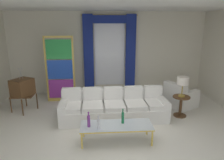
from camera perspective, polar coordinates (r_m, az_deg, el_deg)
name	(u,v)px	position (r m, az deg, el deg)	size (l,w,h in m)	color
ground_plane	(114,130)	(5.32, 0.52, -13.59)	(16.00, 16.00, 0.00)	silver
wall_rear	(108,53)	(7.79, -1.21, 7.43)	(8.00, 0.12, 3.00)	silver
ceiling_slab	(112,5)	(5.47, -0.09, 20.01)	(8.00, 7.60, 0.04)	white
curtained_window	(110,47)	(7.59, -0.67, 9.06)	(2.00, 0.17, 2.70)	white
couch_white_long	(114,107)	(5.82, 0.46, -7.61)	(2.94, 0.99, 0.86)	white
coffee_table	(116,126)	(4.69, 1.23, -12.63)	(1.59, 0.56, 0.41)	silver
bottle_blue_decanter	(123,117)	(4.69, 3.01, -10.27)	(0.06, 0.06, 0.35)	#196B3D
bottle_crystal_tall	(89,121)	(4.56, -6.47, -11.10)	(0.07, 0.07, 0.35)	#753384
bottle_amber_squat	(98,123)	(4.46, -3.78, -11.90)	(0.06, 0.06, 0.31)	silver
vintage_tv	(22,88)	(6.68, -23.56, -2.02)	(0.73, 0.76, 1.35)	brown
armchair_white	(180,98)	(6.95, 18.20, -4.67)	(1.10, 1.09, 0.80)	white
stained_glass_divider	(60,71)	(7.06, -14.16, 2.47)	(0.95, 0.05, 2.20)	gold
peacock_figurine	(70,98)	(6.91, -11.53, -4.91)	(0.44, 0.60, 0.50)	beige
round_side_table	(181,104)	(6.22, 18.49, -6.41)	(0.48, 0.48, 0.59)	brown
table_lamp_brass	(183,82)	(6.01, 19.03, -0.43)	(0.32, 0.32, 0.57)	#B29338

